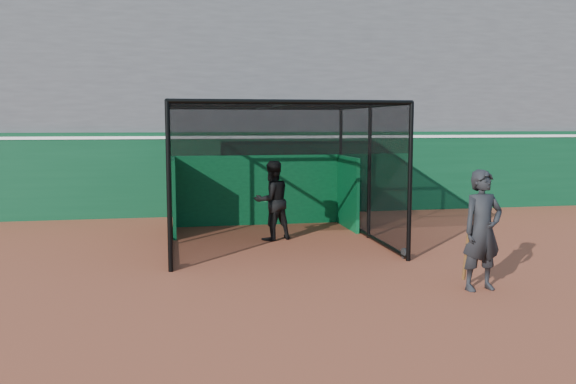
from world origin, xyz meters
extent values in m
plane|color=brown|center=(0.00, 0.00, 0.00)|extent=(120.00, 120.00, 0.00)
cube|color=#0A3A1F|center=(0.00, 8.50, 1.25)|extent=(50.00, 0.45, 2.50)
cube|color=white|center=(0.00, 8.50, 2.35)|extent=(50.00, 0.50, 0.08)
cube|color=#4C4C4F|center=(0.00, 12.38, 3.88)|extent=(50.00, 7.85, 7.75)
cube|color=#074F26|center=(0.18, 6.47, 0.95)|extent=(4.61, 0.10, 1.90)
cylinder|color=black|center=(-2.19, 1.71, 0.11)|extent=(0.08, 0.22, 0.22)
cylinder|color=black|center=(2.54, 1.71, 0.11)|extent=(0.08, 0.22, 0.22)
cylinder|color=black|center=(-2.19, 6.39, 0.11)|extent=(0.08, 0.22, 0.22)
cylinder|color=black|center=(2.54, 6.39, 0.11)|extent=(0.08, 0.22, 0.22)
imported|color=black|center=(0.20, 4.23, 0.94)|extent=(1.11, 1.00, 1.89)
imported|color=black|center=(2.91, -0.74, 1.01)|extent=(0.80, 0.59, 2.01)
cylinder|color=#593819|center=(2.66, -0.69, 0.55)|extent=(0.14, 0.32, 0.83)
camera|label=1|loc=(-2.13, -9.90, 2.78)|focal=38.00mm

